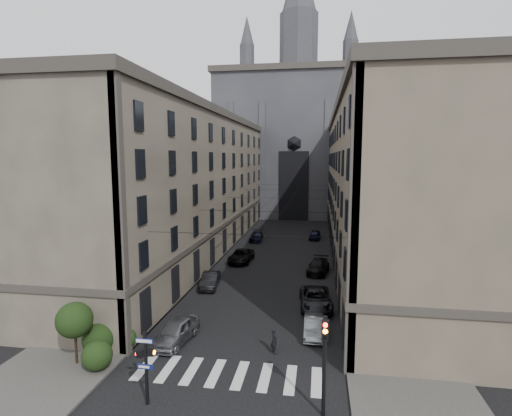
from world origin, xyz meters
The scene contains 19 objects.
sidewalk_left centered at (-10.50, 36.00, 0.07)m, with size 7.00×80.00×0.15m, color #383533.
sidewalk_right centered at (10.50, 36.00, 0.07)m, with size 7.00×80.00×0.15m, color #383533.
zebra_crossing centered at (0.00, 5.00, 0.01)m, with size 11.00×3.20×0.01m, color beige.
building_left centered at (-13.44, 36.00, 9.34)m, with size 13.60×60.60×18.85m.
building_right centered at (13.44, 36.00, 9.34)m, with size 13.60×60.60×18.85m.
gothic_tower centered at (0.00, 74.96, 17.80)m, with size 35.00×23.00×58.00m.
pedestrian_signal_left centered at (-3.51, 1.50, 2.32)m, with size 1.02×0.38×4.00m.
traffic_light_right centered at (5.60, 1.92, 3.29)m, with size 0.34×0.50×5.20m.
shrub_cluster centered at (-8.72, 5.01, 1.80)m, with size 3.90×4.40×3.90m.
tram_wires centered at (0.00, 35.63, 7.25)m, with size 14.00×60.00×0.43m.
car_left_near centered at (-4.51, 8.45, 0.81)m, with size 1.90×4.73×1.61m, color slate.
car_left_midnear centered at (-5.35, 20.30, 0.73)m, with size 1.55×4.44×1.46m, color black.
car_left_midfar centered at (-4.20, 30.28, 0.76)m, with size 2.51×5.44×1.51m, color black.
car_left_far centered at (-4.28, 42.93, 0.69)m, with size 1.94×4.77×1.38m, color black.
car_right_near centered at (4.98, 11.08, 0.66)m, with size 1.39×3.98×1.31m, color slate.
car_right_midnear centered at (5.05, 16.54, 0.79)m, with size 2.62×5.69×1.58m, color black.
car_right_midfar centered at (5.22, 27.09, 0.74)m, with size 2.09×5.13×1.49m, color black.
car_right_far centered at (4.60, 45.52, 0.69)m, with size 1.64×4.08×1.39m, color black.
pedestrian centered at (2.43, 8.00, 0.87)m, with size 0.64×0.42×1.74m, color black.
Camera 1 is at (5.20, -16.81, 12.88)m, focal length 28.00 mm.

